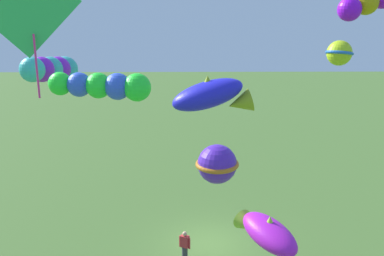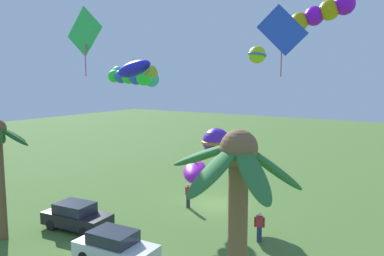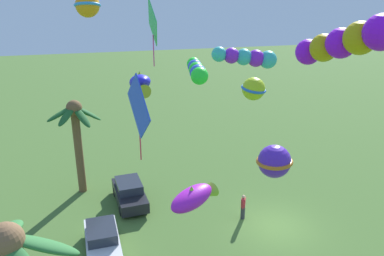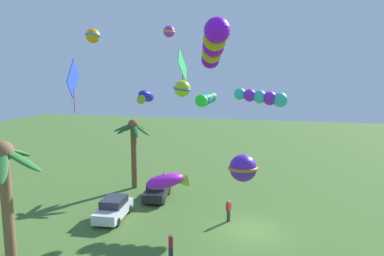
% 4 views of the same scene
% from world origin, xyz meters
% --- Properties ---
extents(ground_plane, '(120.00, 120.00, 0.00)m').
position_xyz_m(ground_plane, '(0.00, 0.00, 0.00)').
color(ground_plane, '#476B2D').
extents(spectator_1, '(0.50, 0.37, 1.59)m').
position_xyz_m(spectator_1, '(1.20, 1.62, 0.81)').
color(spectator_1, '#38383D').
rests_on(spectator_1, ground).
extents(kite_ball_0, '(2.54, 2.54, 1.79)m').
position_xyz_m(kite_ball_0, '(-0.28, 0.54, 4.38)').
color(kite_ball_0, '#4F21B7').
extents(kite_ball_1, '(1.35, 1.35, 0.89)m').
position_xyz_m(kite_ball_1, '(-4.30, 3.54, 9.63)').
color(kite_ball_1, '#B1D51A').
extents(kite_tube_2, '(1.48, 4.44, 1.54)m').
position_xyz_m(kite_tube_2, '(7.04, -0.32, 8.56)').
color(kite_tube_2, '#36B6AF').
extents(kite_fish_6, '(2.36, 1.13, 1.24)m').
position_xyz_m(kite_fish_6, '(0.41, 7.43, 8.89)').
color(kite_fish_6, '#201FD3').
extents(kite_fish_8, '(2.41, 2.98, 1.29)m').
position_xyz_m(kite_fish_8, '(-1.68, 5.27, 3.60)').
color(kite_fish_8, '#AF1DC4').
extents(kite_tube_9, '(3.65, 1.19, 1.00)m').
position_xyz_m(kite_tube_9, '(4.01, 3.83, 8.53)').
color(kite_tube_9, '#24EE2F').
extents(kite_diamond_10, '(2.88, 0.50, 3.99)m').
position_xyz_m(kite_diamond_10, '(5.48, 6.12, 11.08)').
color(kite_diamond_10, '#31C259').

